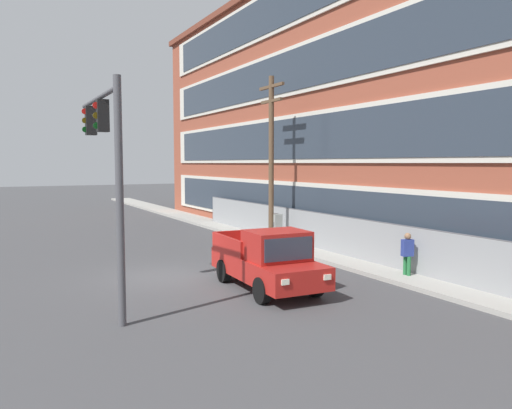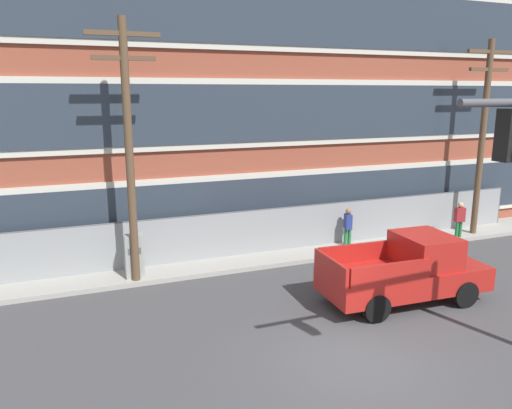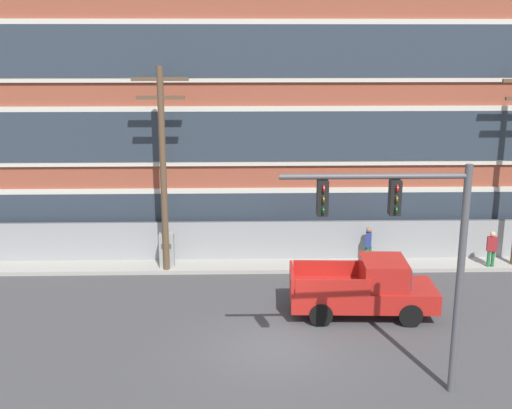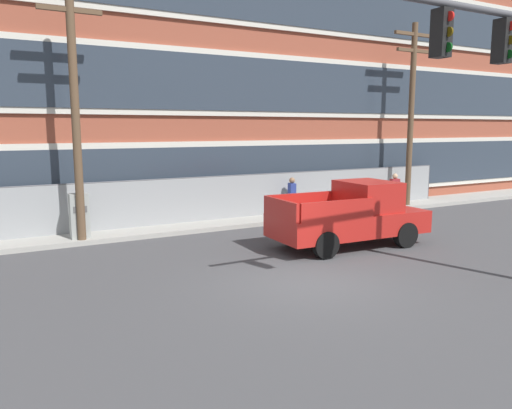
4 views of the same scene
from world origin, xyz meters
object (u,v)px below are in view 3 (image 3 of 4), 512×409
(pickup_truck_red, at_px, (366,289))
(utility_pole_near_corner, at_px, (163,163))
(electrical_cabinet, at_px, (167,252))
(traffic_signal_mast, at_px, (412,237))
(pedestrian_near_cabinet, at_px, (368,243))
(pedestrian_by_fence, at_px, (492,248))

(pickup_truck_red, height_order, utility_pole_near_corner, utility_pole_near_corner)
(electrical_cabinet, bearing_deg, pickup_truck_red, -32.05)
(traffic_signal_mast, height_order, utility_pole_near_corner, utility_pole_near_corner)
(electrical_cabinet, height_order, pedestrian_near_cabinet, pedestrian_near_cabinet)
(pickup_truck_red, distance_m, pedestrian_by_fence, 7.50)
(pedestrian_by_fence, bearing_deg, traffic_signal_mast, -122.52)
(traffic_signal_mast, relative_size, pedestrian_by_fence, 3.75)
(traffic_signal_mast, relative_size, utility_pole_near_corner, 0.75)
(pedestrian_near_cabinet, distance_m, pedestrian_by_fence, 5.08)
(utility_pole_near_corner, height_order, pedestrian_near_cabinet, utility_pole_near_corner)
(utility_pole_near_corner, bearing_deg, pickup_truck_red, -30.48)
(pedestrian_by_fence, bearing_deg, pedestrian_near_cabinet, 171.59)
(traffic_signal_mast, height_order, pickup_truck_red, traffic_signal_mast)
(utility_pole_near_corner, bearing_deg, electrical_cabinet, 90.09)
(pickup_truck_red, relative_size, pedestrian_by_fence, 3.05)
(traffic_signal_mast, xyz_separation_m, pickup_truck_red, (-0.07, 5.11, -3.50))
(electrical_cabinet, height_order, pedestrian_by_fence, pedestrian_by_fence)
(pickup_truck_red, bearing_deg, pedestrian_near_cabinet, 78.01)
(traffic_signal_mast, xyz_separation_m, pedestrian_near_cabinet, (1.02, 10.21, -3.48))
(utility_pole_near_corner, xyz_separation_m, pedestrian_near_cabinet, (8.51, 0.73, -3.65))
(traffic_signal_mast, bearing_deg, pedestrian_by_fence, 57.48)
(pickup_truck_red, height_order, pedestrian_by_fence, pickup_truck_red)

